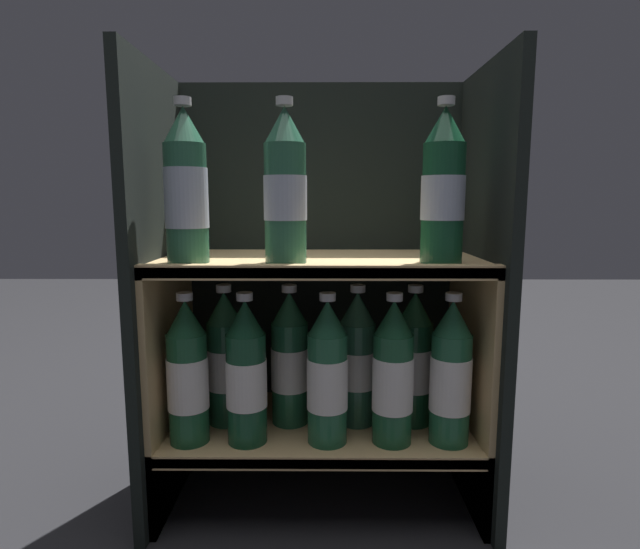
{
  "coord_description": "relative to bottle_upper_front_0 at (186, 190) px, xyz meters",
  "views": [
    {
      "loc": [
        0.01,
        -0.81,
        0.6
      ],
      "look_at": [
        0.0,
        0.11,
        0.47
      ],
      "focal_mm": 28.0,
      "sensor_mm": 36.0,
      "label": 1
    }
  ],
  "objects": [
    {
      "name": "bottle_lower_front_4",
      "position": [
        0.47,
        0.0,
        -0.34
      ],
      "size": [
        0.08,
        0.08,
        0.28
      ],
      "color": "#1E5638",
      "rests_on": "shelf_lower"
    },
    {
      "name": "bottle_upper_front_2",
      "position": [
        0.45,
        -0.0,
        0.0
      ],
      "size": [
        0.08,
        0.08,
        0.28
      ],
      "color": "#144228",
      "rests_on": "shelf_upper"
    },
    {
      "name": "bottle_upper_front_0",
      "position": [
        0.0,
        0.0,
        0.0
      ],
      "size": [
        0.08,
        0.08,
        0.28
      ],
      "color": "#285B42",
      "rests_on": "shelf_upper"
    },
    {
      "name": "bottle_lower_back_3",
      "position": [
        0.42,
        0.08,
        -0.34
      ],
      "size": [
        0.08,
        0.08,
        0.28
      ],
      "color": "#194C2D",
      "rests_on": "shelf_lower"
    },
    {
      "name": "fridge_side_left",
      "position": [
        -0.08,
        0.08,
        -0.2
      ],
      "size": [
        0.02,
        0.35,
        0.85
      ],
      "primitive_type": "cube",
      "color": "black",
      "rests_on": "ground_plane"
    },
    {
      "name": "fridge_back_wall",
      "position": [
        0.23,
        0.25,
        -0.2
      ],
      "size": [
        0.65,
        0.02,
        0.85
      ],
      "primitive_type": "cube",
      "color": "black",
      "rests_on": "ground_plane"
    },
    {
      "name": "bottle_lower_back_1",
      "position": [
        0.17,
        0.08,
        -0.34
      ],
      "size": [
        0.08,
        0.08,
        0.28
      ],
      "color": "#1E5638",
      "rests_on": "shelf_lower"
    },
    {
      "name": "ground_plane",
      "position": [
        0.23,
        -0.07,
        -0.62
      ],
      "size": [
        6.0,
        6.0,
        0.0
      ],
      "primitive_type": "plane",
      "color": "black"
    },
    {
      "name": "bottle_lower_front_2",
      "position": [
        0.25,
        -0.0,
        -0.34
      ],
      "size": [
        0.08,
        0.08,
        0.28
      ],
      "color": "#1E5638",
      "rests_on": "shelf_lower"
    },
    {
      "name": "shelf_upper",
      "position": [
        0.23,
        0.08,
        -0.26
      ],
      "size": [
        0.61,
        0.31,
        0.5
      ],
      "color": "tan",
      "rests_on": "ground_plane"
    },
    {
      "name": "fridge_side_right",
      "position": [
        0.55,
        0.08,
        -0.2
      ],
      "size": [
        0.02,
        0.35,
        0.85
      ],
      "primitive_type": "cube",
      "color": "black",
      "rests_on": "ground_plane"
    },
    {
      "name": "bottle_lower_front_3",
      "position": [
        0.37,
        0.0,
        -0.34
      ],
      "size": [
        0.08,
        0.08,
        0.28
      ],
      "color": "#194C2D",
      "rests_on": "shelf_lower"
    },
    {
      "name": "bottle_lower_back_2",
      "position": [
        0.31,
        0.08,
        -0.33
      ],
      "size": [
        0.08,
        0.08,
        0.28
      ],
      "color": "#285B42",
      "rests_on": "shelf_lower"
    },
    {
      "name": "shelf_lower",
      "position": [
        0.23,
        0.07,
        -0.49
      ],
      "size": [
        0.61,
        0.31,
        0.16
      ],
      "color": "tan",
      "rests_on": "ground_plane"
    },
    {
      "name": "bottle_upper_front_1",
      "position": [
        0.17,
        0.0,
        0.0
      ],
      "size": [
        0.08,
        0.08,
        0.28
      ],
      "color": "#285B42",
      "rests_on": "shelf_upper"
    },
    {
      "name": "bottle_lower_front_1",
      "position": [
        0.1,
        0.0,
        -0.34
      ],
      "size": [
        0.08,
        0.08,
        0.28
      ],
      "color": "#144228",
      "rests_on": "shelf_lower"
    },
    {
      "name": "bottle_lower_front_0",
      "position": [
        -0.01,
        -0.0,
        -0.34
      ],
      "size": [
        0.08,
        0.08,
        0.28
      ],
      "color": "#194C2D",
      "rests_on": "shelf_lower"
    },
    {
      "name": "bottle_lower_back_0",
      "position": [
        0.04,
        0.08,
        -0.34
      ],
      "size": [
        0.08,
        0.08,
        0.28
      ],
      "color": "#1E5638",
      "rests_on": "shelf_lower"
    }
  ]
}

